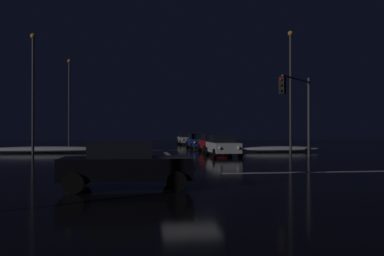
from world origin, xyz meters
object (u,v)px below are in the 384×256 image
Objects in this scene: sedan_red at (212,143)px; streetlamp_left_near at (33,85)px; sedan_black_crossing at (125,164)px; sedan_gray at (196,140)px; sedan_silver at (186,139)px; traffic_signal_ne at (298,100)px; sedan_green at (185,138)px; streetlamp_right_near at (291,83)px; sedan_blue at (198,141)px; sedan_white at (223,145)px; streetlamp_left_far at (69,97)px.

streetlamp_left_near reaches higher than sedan_red.
sedan_gray is at bearing 77.89° from sedan_black_crossing.
traffic_signal_ne is (4.41, -26.80, 3.11)m from sedan_silver.
streetlamp_right_near reaches higher than sedan_green.
sedan_blue is 1.00× the size of sedan_silver.
sedan_green and sedan_black_crossing have the same top height.
sedan_gray is 20.96m from traffic_signal_ne.
sedan_white is at bearing -93.14° from sedan_red.
traffic_signal_ne reaches higher than sedan_green.
streetlamp_right_near is (6.09, -25.48, 5.05)m from sedan_green.
sedan_green is at bearing 85.46° from sedan_silver.
sedan_gray and sedan_black_crossing have the same top height.
traffic_signal_ne is at bearing -80.65° from sedan_silver.
sedan_silver is 15.69m from streetlamp_left_far.
sedan_blue is (-0.33, 6.07, 0.00)m from sedan_red.
sedan_black_crossing is at bearing -113.07° from sedan_white.
sedan_red is at bearing -43.38° from streetlamp_left_far.
sedan_white is at bearing 147.51° from traffic_signal_ne.
sedan_gray is 20.65m from streetlamp_left_near.
traffic_signal_ne is at bearing -107.64° from streetlamp_right_near.
streetlamp_right_near is at bearing -76.56° from sedan_green.
sedan_white is at bearing -54.33° from streetlamp_left_far.
sedan_silver is (-0.44, 6.46, 0.00)m from sedan_gray.
sedan_silver is 1.00× the size of sedan_black_crossing.
streetlamp_left_near reaches higher than sedan_white.
streetlamp_right_near reaches higher than sedan_silver.
sedan_green is (0.53, 17.11, 0.00)m from sedan_blue.
sedan_black_crossing is 23.51m from streetlamp_right_near.
sedan_black_crossing is at bearing -102.11° from sedan_gray.
sedan_red is 17.89m from sedan_silver.
streetlamp_left_near is at bearing -170.95° from sedan_red.
sedan_gray is at bearing -8.73° from streetlamp_left_far.
traffic_signal_ne is (4.18, -8.91, 3.11)m from sedan_red.
sedan_green is at bearing 90.11° from sedan_gray.
sedan_blue is 0.46× the size of streetlamp_left_near.
streetlamp_left_far reaches higher than sedan_black_crossing.
streetlamp_left_far reaches higher than sedan_blue.
sedan_white is 0.42× the size of streetlamp_left_far.
sedan_silver is 0.42× the size of streetlamp_right_near.
sedan_black_crossing is at bearing -67.81° from streetlamp_left_near.
sedan_blue and sedan_green have the same top height.
sedan_white is 0.42× the size of streetlamp_right_near.
sedan_green is at bearing 60.05° from streetlamp_left_near.
sedan_silver is 0.77× the size of traffic_signal_ne.
sedan_red is 23.18m from sedan_green.
traffic_signal_ne reaches higher than sedan_blue.
sedan_red and sedan_black_crossing have the same top height.
sedan_gray and sedan_silver have the same top height.
streetlamp_right_near is at bearing -37.61° from streetlamp_left_far.
traffic_signal_ne is at bearing -82.91° from sedan_green.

